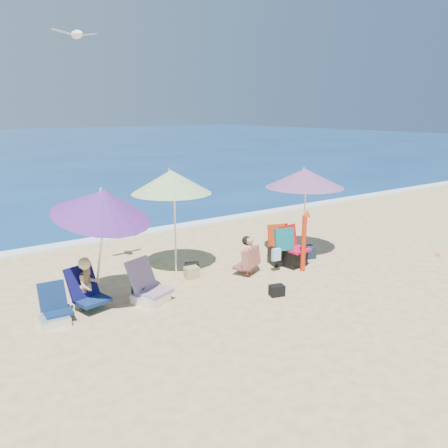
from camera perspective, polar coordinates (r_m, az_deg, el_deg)
ground at (r=9.05m, az=5.26°, el=-7.77°), size 120.00×120.00×0.00m
foam at (r=13.14m, az=-9.29°, el=-0.88°), size 120.00×0.50×0.04m
umbrella_turquoise at (r=10.73m, az=9.93°, el=5.59°), size 2.11×2.11×2.07m
umbrella_striped at (r=9.43m, az=-6.52°, el=5.20°), size 2.12×2.12×2.20m
umbrella_blue at (r=7.83m, az=-14.71°, el=2.44°), size 2.11×2.15×2.24m
furled_umbrella at (r=9.81m, az=9.88°, el=-1.67°), size 0.19×0.18×1.33m
chair_navy at (r=8.03m, az=-20.15°, el=-10.25°), size 0.56×0.63×0.61m
chair_rainbow at (r=8.41m, az=-9.24°, el=-8.14°), size 0.76×0.81×0.75m
camp_chair_left at (r=10.25m, az=8.52°, el=-3.68°), size 0.57×0.59×0.87m
camp_chair_right at (r=10.28m, az=7.03°, el=-3.24°), size 0.97×0.78×0.88m
person_center at (r=9.56m, az=3.09°, el=-4.03°), size 0.64×0.57×0.81m
person_left at (r=8.28m, az=-16.45°, el=-7.20°), size 0.67×0.71×0.95m
bag_navy_a at (r=8.58m, az=-10.02°, el=-8.21°), size 0.42×0.38×0.26m
bag_black_a at (r=9.75m, az=-3.97°, el=-5.45°), size 0.36×0.32×0.21m
bag_tan at (r=9.46m, az=-4.02°, el=-5.99°), size 0.30×0.23×0.24m
bag_navy_b at (r=10.84m, az=10.13°, el=-3.44°), size 0.43×0.37×0.28m
bag_black_b at (r=8.64m, az=6.53°, el=-8.15°), size 0.31×0.25×0.20m
orange_item at (r=12.00m, az=24.81°, el=-3.47°), size 0.22×0.17×0.03m
seagull at (r=8.80m, az=-17.72°, el=21.40°), size 0.77×0.37×0.14m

